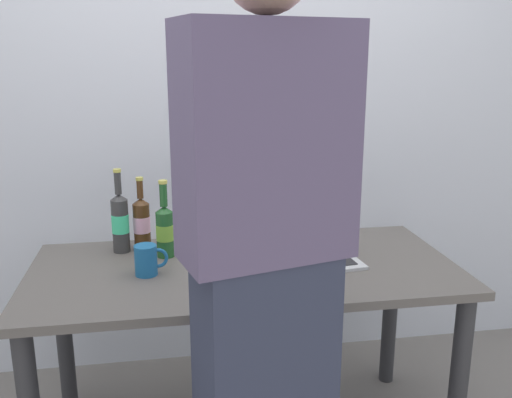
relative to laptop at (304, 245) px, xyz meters
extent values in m
cube|color=#56514C|center=(-0.23, -0.04, -0.07)|extent=(1.54, 0.72, 0.03)
cylinder|color=#2D2D30|center=(0.47, -0.34, -0.43)|extent=(0.06, 0.06, 0.70)
cylinder|color=#2D2D30|center=(-0.94, 0.26, -0.43)|extent=(0.06, 0.06, 0.70)
cylinder|color=#2D2D30|center=(0.47, 0.26, -0.43)|extent=(0.06, 0.06, 0.70)
cube|color=#B7BABC|center=(0.01, -0.05, -0.04)|extent=(0.38, 0.29, 0.01)
cube|color=#232326|center=(0.01, -0.07, -0.04)|extent=(0.32, 0.18, 0.00)
cube|color=#B7BABC|center=(-0.01, 0.09, 0.07)|extent=(0.36, 0.08, 0.22)
cube|color=black|center=(-0.01, 0.08, 0.07)|extent=(0.33, 0.07, 0.20)
cylinder|color=#333333|center=(-0.68, 0.19, 0.05)|extent=(0.06, 0.06, 0.21)
cone|color=#333333|center=(-0.68, 0.19, 0.17)|extent=(0.06, 0.06, 0.02)
cylinder|color=#333333|center=(-0.68, 0.19, 0.22)|extent=(0.03, 0.03, 0.09)
cylinder|color=#BFB74C|center=(-0.68, 0.19, 0.27)|extent=(0.03, 0.03, 0.01)
cylinder|color=#3BD18C|center=(-0.68, 0.19, 0.06)|extent=(0.07, 0.07, 0.07)
cylinder|color=#1E5123|center=(-0.51, 0.11, 0.04)|extent=(0.07, 0.07, 0.17)
cone|color=#1E5123|center=(-0.51, 0.11, 0.14)|extent=(0.07, 0.07, 0.02)
cylinder|color=#1E5123|center=(-0.51, 0.11, 0.19)|extent=(0.03, 0.03, 0.09)
cylinder|color=#BFB74C|center=(-0.51, 0.11, 0.24)|extent=(0.03, 0.03, 0.01)
cylinder|color=#6FA633|center=(-0.51, 0.11, 0.05)|extent=(0.07, 0.07, 0.06)
cylinder|color=#472B14|center=(-0.60, 0.21, 0.04)|extent=(0.07, 0.07, 0.18)
cone|color=#472B14|center=(-0.60, 0.21, 0.14)|extent=(0.07, 0.07, 0.02)
cylinder|color=#472B14|center=(-0.60, 0.21, 0.19)|extent=(0.02, 0.02, 0.07)
cylinder|color=#BFB74C|center=(-0.60, 0.21, 0.23)|extent=(0.03, 0.03, 0.01)
cylinder|color=#E3A3C1|center=(-0.60, 0.21, 0.05)|extent=(0.07, 0.07, 0.06)
cube|color=#594C6B|center=(-0.25, -0.56, 0.48)|extent=(0.48, 0.31, 0.60)
cylinder|color=#19598C|center=(-0.58, -0.07, 0.00)|extent=(0.08, 0.08, 0.11)
torus|color=#19598C|center=(-0.54, -0.07, 0.01)|extent=(0.07, 0.01, 0.07)
cube|color=silver|center=(-0.23, 0.66, 0.52)|extent=(6.00, 0.10, 2.60)
camera|label=1|loc=(-0.51, -1.92, 0.70)|focal=39.22mm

